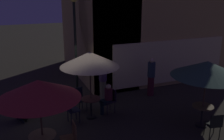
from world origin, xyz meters
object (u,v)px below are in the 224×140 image
at_px(cafe_chair_2, 79,97).
at_px(street_lamp_near_corner, 75,22).
at_px(cafe_chair_0, 71,109).
at_px(cafe_chair_3, 214,123).
at_px(patron_standing_2, 151,77).
at_px(cafe_chair_4, 71,135).
at_px(patio_umbrella_0, 90,59).
at_px(menu_sandwich_board, 21,109).
at_px(cafe_table_0, 91,104).
at_px(cafe_table_1, 202,111).
at_px(patio_umbrella_2, 38,90).
at_px(cafe_chair_1, 111,98).
at_px(patron_standing_1, 103,81).
at_px(patio_umbrella_1, 207,69).
at_px(patron_seated_0, 107,97).

bearing_deg(cafe_chair_2, street_lamp_near_corner, 153.34).
xyz_separation_m(cafe_chair_0, cafe_chair_2, (0.53, 0.89, 0.02)).
xyz_separation_m(cafe_chair_3, patron_standing_2, (-0.09, 3.89, 0.36)).
bearing_deg(cafe_chair_4, patio_umbrella_0, -122.23).
bearing_deg(cafe_chair_2, menu_sandwich_board, -106.48).
relative_size(cafe_chair_0, cafe_chair_3, 1.04).
bearing_deg(cafe_table_0, cafe_table_1, -30.54).
distance_m(cafe_table_0, patron_standing_2, 3.35).
bearing_deg(patio_umbrella_2, patio_umbrella_0, 43.44).
relative_size(cafe_chair_1, patron_standing_1, 0.53).
distance_m(menu_sandwich_board, cafe_chair_0, 1.87).
xyz_separation_m(street_lamp_near_corner, patio_umbrella_1, (3.56, -3.48, -1.32)).
distance_m(street_lamp_near_corner, cafe_table_0, 3.22).
height_order(cafe_table_0, patron_standing_1, patron_standing_1).
xyz_separation_m(menu_sandwich_board, patio_umbrella_2, (0.48, -2.57, 1.64)).
bearing_deg(cafe_chair_4, cafe_table_0, -122.23).
distance_m(street_lamp_near_corner, cafe_chair_3, 6.16).
bearing_deg(cafe_chair_2, patio_umbrella_1, 34.79).
distance_m(cafe_chair_2, patron_standing_1, 1.35).
distance_m(cafe_table_0, patron_standing_1, 1.65).
bearing_deg(street_lamp_near_corner, patron_standing_2, -6.34).
distance_m(cafe_chair_1, patron_standing_2, 2.50).
bearing_deg(patron_standing_2, cafe_chair_2, -79.97).
height_order(menu_sandwich_board, cafe_table_0, menu_sandwich_board).
height_order(cafe_chair_0, cafe_chair_3, cafe_chair_0).
relative_size(cafe_table_1, patio_umbrella_1, 0.32).
bearing_deg(patron_standing_1, patio_umbrella_0, 100.75).
bearing_deg(cafe_chair_0, patio_umbrella_0, -0.00).
bearing_deg(menu_sandwich_board, patio_umbrella_0, -41.56).
height_order(patio_umbrella_0, patio_umbrella_1, patio_umbrella_0).
bearing_deg(patio_umbrella_2, cafe_chair_0, 55.40).
bearing_deg(cafe_table_0, patron_standing_2, 19.21).
relative_size(menu_sandwich_board, patron_standing_2, 0.50).
height_order(street_lamp_near_corner, patron_seated_0, street_lamp_near_corner).
bearing_deg(cafe_chair_4, cafe_chair_2, -109.47).
distance_m(street_lamp_near_corner, cafe_chair_2, 2.93).
height_order(cafe_chair_1, patron_seated_0, patron_seated_0).
bearing_deg(patron_standing_2, patron_seated_0, -64.31).
relative_size(cafe_table_0, patio_umbrella_2, 0.33).
bearing_deg(cafe_chair_1, patio_umbrella_0, 0.00).
distance_m(street_lamp_near_corner, cafe_chair_0, 3.35).
xyz_separation_m(cafe_table_0, cafe_chair_1, (0.85, 0.17, 0.01)).
xyz_separation_m(cafe_chair_2, cafe_chair_4, (-0.92, -2.63, -0.01)).
bearing_deg(patron_standing_2, cafe_chair_4, -51.22).
xyz_separation_m(menu_sandwich_board, patron_standing_1, (3.39, 0.61, 0.46)).
height_order(cafe_chair_0, cafe_chair_4, cafe_chair_4).
distance_m(cafe_chair_0, cafe_chair_1, 1.65).
height_order(cafe_table_0, cafe_chair_3, cafe_chair_3).
distance_m(patio_umbrella_0, patio_umbrella_1, 3.97).
height_order(street_lamp_near_corner, cafe_chair_4, street_lamp_near_corner).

